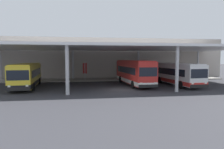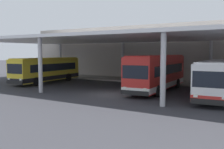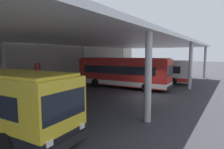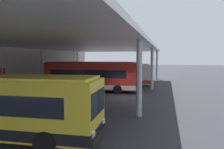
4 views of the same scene
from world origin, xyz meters
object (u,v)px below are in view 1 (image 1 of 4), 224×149
Objects in this scene: bus_nearest_bay at (27,75)px; banner_sign at (85,69)px; trash_bin at (136,76)px; bus_second_bay at (134,72)px; bus_middle_bay at (177,74)px; bench_waiting at (152,76)px.

banner_sign reaches higher than bus_nearest_bay.
trash_bin is (17.07, 7.79, -0.98)m from bus_nearest_bay.
bus_second_bay is 11.69× the size of trash_bin.
bus_middle_bay is 5.93× the size of bench_waiting.
bus_middle_bay is (6.00, -1.33, -0.19)m from bus_second_bay.
trash_bin is at bearing 24.53° from bus_nearest_bay.
banner_sign is at bearing 149.09° from bus_middle_bay.
bus_middle_bay is 9.27m from trash_bin.
trash_bin is 9.41m from banner_sign.
bench_waiting is 1.84× the size of trash_bin.
bus_middle_bay is 10.89× the size of trash_bin.
bus_nearest_bay reaches higher than trash_bin.
trash_bin is 0.31× the size of banner_sign.
bus_second_bay reaches higher than bus_middle_bay.
bench_waiting is at bearing 4.06° from banner_sign.
banner_sign is at bearing 137.32° from bus_second_bay.
bus_middle_bay is 8.73m from bench_waiting.
banner_sign is (-9.29, -0.67, 1.30)m from trash_bin.
bus_nearest_bay is at bearing -137.54° from banner_sign.
bus_nearest_bay is 21.69m from bench_waiting.
bench_waiting is at bearing 21.65° from bus_nearest_bay.
bus_nearest_bay and bus_middle_bay have the same top height.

